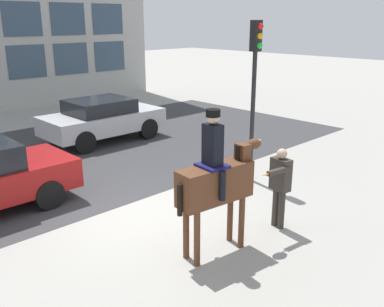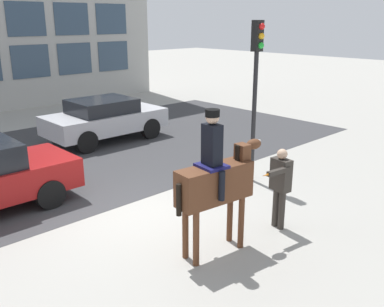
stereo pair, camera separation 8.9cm
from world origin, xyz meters
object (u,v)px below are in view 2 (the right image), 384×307
at_px(mounted_horse_lead, 216,180).
at_px(street_car_far_lane, 105,118).
at_px(pedestrian_bystander, 280,183).
at_px(traffic_light, 256,77).

distance_m(mounted_horse_lead, street_car_far_lane, 8.22).
bearing_deg(pedestrian_bystander, traffic_light, -122.33).
xyz_separation_m(street_car_far_lane, traffic_light, (0.67, -5.93, 1.91)).
bearing_deg(street_car_far_lane, pedestrian_bystander, -97.23).
bearing_deg(traffic_light, street_car_far_lane, 96.47).
relative_size(street_car_far_lane, traffic_light, 1.01).
relative_size(mounted_horse_lead, traffic_light, 0.66).
xyz_separation_m(pedestrian_bystander, traffic_light, (1.69, 2.05, 1.72)).
bearing_deg(mounted_horse_lead, pedestrian_bystander, -0.85).
bearing_deg(mounted_horse_lead, street_car_far_lane, 77.99).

